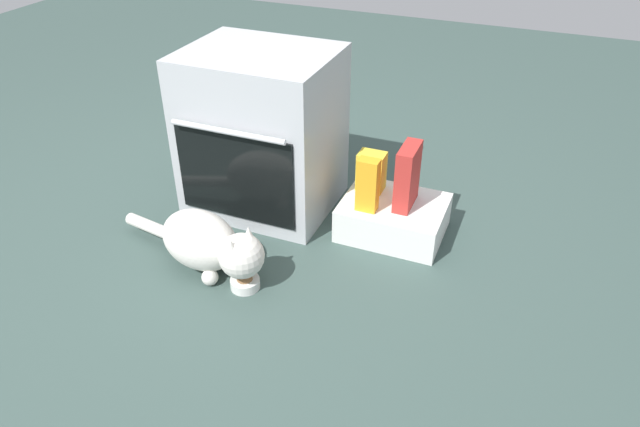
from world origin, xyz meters
name	(u,v)px	position (x,y,z in m)	size (l,w,h in m)	color
ground	(220,254)	(0.00, 0.00, 0.00)	(8.00, 8.00, 0.00)	#384C47
oven	(262,132)	(-0.01, 0.46, 0.37)	(0.65, 0.58, 0.75)	#B7BABF
pantry_cabinet	(393,217)	(0.64, 0.44, 0.08)	(0.45, 0.35, 0.16)	white
food_bowl	(245,282)	(0.21, -0.15, 0.02)	(0.12, 0.12, 0.07)	white
cat	(208,243)	(0.02, -0.11, 0.14)	(0.76, 0.32, 0.26)	silver
juice_carton	(368,185)	(0.54, 0.35, 0.28)	(0.09, 0.06, 0.24)	orange
cereal_box	(407,177)	(0.69, 0.45, 0.30)	(0.07, 0.18, 0.28)	#B72D28
snack_bag	(371,171)	(0.51, 0.52, 0.25)	(0.12, 0.09, 0.18)	yellow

